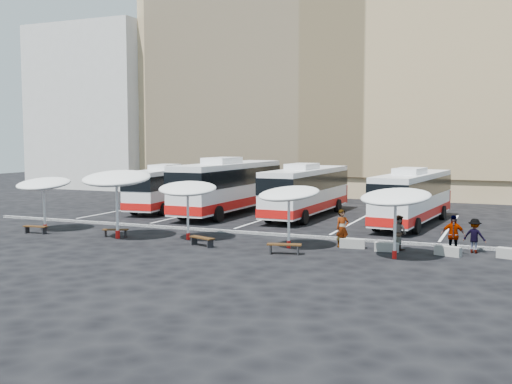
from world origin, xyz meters
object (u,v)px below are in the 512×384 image
at_px(wood_bench_3, 284,246).
at_px(bus_3, 413,195).
at_px(bus_1, 229,185).
at_px(conc_bench_0, 352,243).
at_px(bus_0, 170,186).
at_px(passenger_2, 453,235).
at_px(bus_2, 307,189).
at_px(conc_bench_2, 448,251).
at_px(wood_bench_2, 202,239).
at_px(sunshade_2, 188,189).
at_px(sunshade_3, 289,194).
at_px(conc_bench_1, 387,247).
at_px(passenger_0, 342,228).
at_px(passenger_1, 399,233).
at_px(sunshade_4, 396,197).
at_px(passenger_3, 475,236).
at_px(sunshade_0, 44,184).
at_px(wood_bench_0, 36,228).
at_px(sunshade_1, 117,179).
at_px(wood_bench_1, 115,231).
at_px(conc_bench_3, 512,254).

bearing_deg(wood_bench_3, bus_3, 72.09).
xyz_separation_m(bus_1, conc_bench_0, (11.71, -10.15, -1.89)).
xyz_separation_m(bus_0, passenger_2, (21.84, -10.80, -0.86)).
bearing_deg(bus_2, conc_bench_2, -44.79).
xyz_separation_m(wood_bench_2, conc_bench_2, (11.75, 2.29, -0.14)).
height_order(sunshade_2, conc_bench_0, sunshade_2).
xyz_separation_m(bus_3, sunshade_3, (-4.43, -10.97, 0.85)).
bearing_deg(sunshade_2, sunshade_3, -2.05).
height_order(conc_bench_0, conc_bench_1, conc_bench_0).
relative_size(passenger_0, passenger_1, 1.10).
relative_size(conc_bench_0, passenger_2, 0.66).
height_order(sunshade_4, passenger_3, sunshade_4).
relative_size(bus_3, passenger_2, 6.19).
height_order(bus_2, passenger_3, bus_2).
bearing_deg(sunshade_0, wood_bench_0, -71.93).
relative_size(bus_2, passenger_1, 6.93).
height_order(wood_bench_2, passenger_3, passenger_3).
xyz_separation_m(wood_bench_2, passenger_0, (6.61, 2.59, 0.59)).
relative_size(sunshade_1, passenger_1, 2.63).
height_order(wood_bench_0, passenger_1, passenger_1).
relative_size(wood_bench_2, conc_bench_0, 1.28).
bearing_deg(bus_3, passenger_1, -79.65).
height_order(sunshade_2, conc_bench_1, sunshade_2).
height_order(sunshade_3, conc_bench_0, sunshade_3).
bearing_deg(wood_bench_3, sunshade_2, 163.64).
distance_m(conc_bench_1, conc_bench_2, 2.84).
xyz_separation_m(wood_bench_3, passenger_2, (7.35, 2.87, 0.56)).
xyz_separation_m(sunshade_3, passenger_0, (2.39, 1.31, -1.77)).
bearing_deg(sunshade_1, sunshade_2, 16.16).
xyz_separation_m(sunshade_1, conc_bench_2, (17.19, 1.91, -3.06)).
bearing_deg(sunshade_1, sunshade_3, 5.27).
distance_m(bus_1, sunshade_2, 11.59).
distance_m(wood_bench_1, conc_bench_2, 17.70).
xyz_separation_m(bus_1, wood_bench_2, (4.55, -12.68, -1.76)).
relative_size(sunshade_2, sunshade_4, 1.00).
height_order(sunshade_3, passenger_1, sunshade_3).
bearing_deg(sunshade_1, wood_bench_2, -4.01).
distance_m(wood_bench_3, conc_bench_1, 5.05).
height_order(conc_bench_3, passenger_0, passenger_0).
bearing_deg(conc_bench_1, wood_bench_1, -174.26).
bearing_deg(passenger_3, conc_bench_1, 29.48).
bearing_deg(bus_3, bus_2, 177.79).
relative_size(sunshade_0, conc_bench_3, 2.77).
bearing_deg(bus_2, wood_bench_2, -93.74).
bearing_deg(sunshade_3, sunshade_4, -6.96).
bearing_deg(conc_bench_1, conc_bench_2, 0.65).
distance_m(wood_bench_3, conc_bench_2, 7.64).
height_order(bus_2, wood_bench_1, bus_2).
distance_m(bus_2, bus_3, 7.53).
distance_m(bus_0, wood_bench_1, 13.26).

